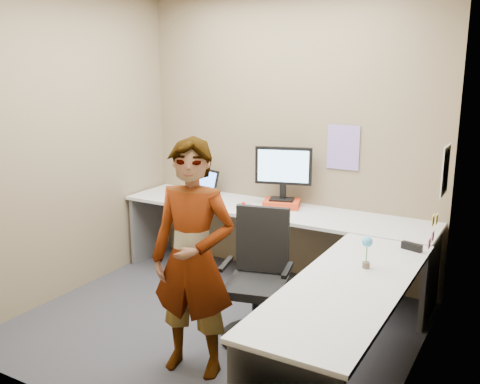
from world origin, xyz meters
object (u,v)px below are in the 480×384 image
Objects in this scene: office_chair at (258,288)px; person at (193,259)px; monitor at (283,169)px; desk at (287,250)px.

person is at bearing -120.03° from office_chair.
person is (0.16, -1.69, -0.29)m from monitor.
desk is at bearing 67.42° from office_chair.
person is (-0.22, -0.98, 0.21)m from desk.
office_chair is (-0.06, -0.39, -0.19)m from desk.
person reaches higher than monitor.
monitor reaches higher than office_chair.
monitor is 0.52× the size of office_chair.
monitor is at bearing 85.46° from person.
person is (-0.17, -0.59, 0.39)m from office_chair.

